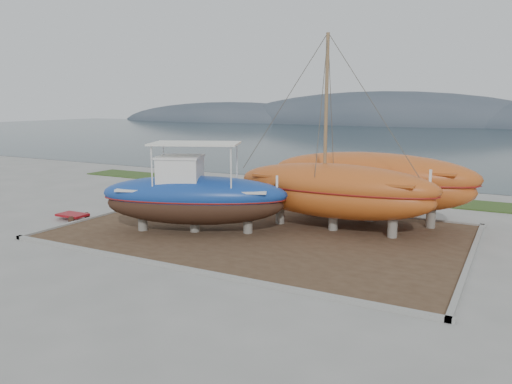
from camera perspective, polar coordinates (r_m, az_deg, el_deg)
The scene contains 11 objects.
ground at distance 20.26m, azimuth -4.66°, elevation -7.24°, with size 140.00×140.00×0.00m, color gray.
dirt_patch at distance 23.57m, azimuth 0.63°, elevation -4.61°, with size 18.00×12.00×0.06m, color #422D1E.
curb_frame at distance 23.56m, azimuth 0.63°, elevation -4.50°, with size 18.60×12.60×0.15m, color gray, non-canonical shape.
grass_strip at distance 33.95m, azimuth 9.65°, elevation -0.13°, with size 44.00×3.00×0.08m, color #284219.
sea at distance 87.05m, azimuth 21.27°, elevation 5.58°, with size 260.00×100.00×0.04m, color #16282D, non-canonical shape.
mountain_ridge at distance 141.72m, azimuth 24.09°, elevation 6.94°, with size 200.00×36.00×20.00m, color #333D49, non-canonical shape.
blue_caique at distance 23.29m, azimuth -7.10°, elevation 0.49°, with size 8.72×2.72×4.19m, color navy, non-canonical shape.
white_dinghy at distance 28.94m, azimuth -10.33°, elevation -0.69°, with size 4.02×1.51×1.21m, color white, non-canonical shape.
orange_sailboat at distance 23.41m, azimuth 9.09°, elevation 6.53°, with size 9.69×2.86×9.09m, color #AF4E1B, non-canonical shape.
orange_bare_hull at distance 25.91m, azimuth 12.90°, elevation 0.44°, with size 10.46×3.14×3.43m, color #AF4E1B, non-canonical shape.
red_trailer at distance 27.80m, azimuth -20.23°, elevation -2.67°, with size 2.29×1.15×0.32m, color maroon, non-canonical shape.
Camera 1 is at (10.53, -16.20, 6.09)m, focal length 35.00 mm.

